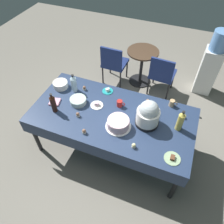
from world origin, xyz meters
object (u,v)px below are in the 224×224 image
at_px(dessert_plate_sage, 172,158).
at_px(soda_bottle_water, 74,83).
at_px(frosted_layer_cake, 118,123).
at_px(cupcake_rose, 84,88).
at_px(soda_bottle_cola, 53,103).
at_px(cupcake_berry, 78,115).
at_px(glass_salad_bowl, 78,101).
at_px(coffee_mug_tan, 172,103).
at_px(dessert_plate_teal, 108,91).
at_px(cupcake_mint, 148,101).
at_px(maroon_chair_right, 162,73).
at_px(slow_cooker, 148,114).
at_px(ceramic_snack_bowl, 61,85).
at_px(maroon_chair_left, 114,62).
at_px(dessert_plate_white, 97,105).
at_px(potluck_table, 112,118).
at_px(cupcake_lemon, 134,146).
at_px(water_cooler, 210,65).
at_px(cupcake_vanilla, 183,116).
at_px(soda_bottle_ginger_ale, 180,121).
at_px(coffee_mug_red, 120,103).
at_px(cupcake_cocoa, 84,131).

xyz_separation_m(dessert_plate_sage, soda_bottle_water, (-1.58, 0.62, 0.12)).
distance_m(frosted_layer_cake, cupcake_rose, 0.86).
bearing_deg(soda_bottle_cola, cupcake_berry, 4.11).
distance_m(glass_salad_bowl, coffee_mug_tan, 1.31).
bearing_deg(cupcake_rose, dessert_plate_teal, 15.37).
bearing_deg(coffee_mug_tan, soda_bottle_water, -171.60).
bearing_deg(cupcake_mint, maroon_chair_right, 89.52).
relative_size(slow_cooker, maroon_chair_right, 0.44).
distance_m(frosted_layer_cake, ceramic_snack_bowl, 1.15).
height_order(slow_cooker, maroon_chair_right, slow_cooker).
relative_size(dessert_plate_teal, coffee_mug_tan, 1.43).
bearing_deg(dessert_plate_sage, soda_bottle_water, 158.40).
bearing_deg(ceramic_snack_bowl, maroon_chair_left, 73.28).
height_order(dessert_plate_white, maroon_chair_right, maroon_chair_right).
bearing_deg(potluck_table, glass_salad_bowl, 176.31).
bearing_deg(potluck_table, maroon_chair_left, 110.31).
xyz_separation_m(dessert_plate_white, cupcake_berry, (-0.15, -0.27, 0.02)).
bearing_deg(cupcake_berry, cupcake_lemon, -13.08).
height_order(dessert_plate_white, water_cooler, water_cooler).
height_order(cupcake_lemon, water_cooler, water_cooler).
height_order(cupcake_vanilla, soda_bottle_ginger_ale, soda_bottle_ginger_ale).
bearing_deg(cupcake_berry, water_cooler, 53.14).
distance_m(cupcake_lemon, soda_bottle_ginger_ale, 0.66).
bearing_deg(cupcake_berry, soda_bottle_cola, -175.89).
distance_m(soda_bottle_water, maroon_chair_left, 1.31).
relative_size(dessert_plate_sage, maroon_chair_left, 0.22).
xyz_separation_m(dessert_plate_sage, coffee_mug_tan, (-0.17, 0.83, 0.04)).
bearing_deg(maroon_chair_left, glass_salad_bowl, -88.91).
height_order(potluck_table, cupcake_vanilla, cupcake_vanilla).
xyz_separation_m(potluck_table, frosted_layer_cake, (0.15, -0.16, 0.13)).
relative_size(frosted_layer_cake, cupcake_rose, 4.88).
bearing_deg(coffee_mug_red, soda_bottle_cola, -152.66).
distance_m(cupcake_berry, maroon_chair_left, 1.72).
bearing_deg(maroon_chair_right, soda_bottle_ginger_ale, -71.51).
height_order(cupcake_mint, cupcake_rose, same).
distance_m(dessert_plate_white, cupcake_lemon, 0.83).
bearing_deg(ceramic_snack_bowl, frosted_layer_cake, -20.51).
bearing_deg(coffee_mug_red, maroon_chair_left, 114.49).
bearing_deg(soda_bottle_ginger_ale, cupcake_berry, -167.63).
bearing_deg(soda_bottle_ginger_ale, cupcake_rose, 170.90).
relative_size(cupcake_mint, water_cooler, 0.05).
relative_size(glass_salad_bowl, cupcake_cocoa, 3.42).
height_order(dessert_plate_white, soda_bottle_water, soda_bottle_water).
distance_m(cupcake_lemon, soda_bottle_water, 1.30).
xyz_separation_m(ceramic_snack_bowl, cupcake_rose, (0.36, 0.08, -0.01)).
bearing_deg(coffee_mug_tan, cupcake_berry, -149.84).
relative_size(ceramic_snack_bowl, coffee_mug_red, 1.83).
distance_m(slow_cooker, cupcake_vanilla, 0.52).
height_order(cupcake_cocoa, soda_bottle_water, soda_bottle_water).
xyz_separation_m(dessert_plate_sage, cupcake_vanilla, (0.01, 0.67, 0.02)).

